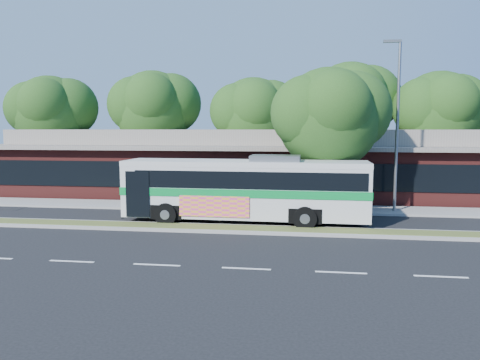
% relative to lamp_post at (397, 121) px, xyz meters
% --- Properties ---
extents(ground, '(120.00, 120.00, 0.00)m').
position_rel_lamp_post_xyz_m(ground, '(-9.56, -6.00, -4.90)').
color(ground, black).
rests_on(ground, ground).
extents(median_strip, '(26.00, 1.10, 0.15)m').
position_rel_lamp_post_xyz_m(median_strip, '(-9.56, -5.40, -4.83)').
color(median_strip, '#495022').
rests_on(median_strip, ground).
extents(sidewalk, '(44.00, 2.60, 0.12)m').
position_rel_lamp_post_xyz_m(sidewalk, '(-9.56, 0.40, -4.84)').
color(sidewalk, gray).
rests_on(sidewalk, ground).
extents(plaza_building, '(33.20, 11.20, 4.45)m').
position_rel_lamp_post_xyz_m(plaza_building, '(-9.56, 6.99, -2.77)').
color(plaza_building, maroon).
rests_on(plaza_building, ground).
extents(lamp_post, '(0.93, 0.18, 9.07)m').
position_rel_lamp_post_xyz_m(lamp_post, '(0.00, 0.00, 0.00)').
color(lamp_post, slate).
rests_on(lamp_post, ground).
extents(tree_bg_a, '(6.47, 5.80, 8.63)m').
position_rel_lamp_post_xyz_m(tree_bg_a, '(-24.15, 9.14, 0.97)').
color(tree_bg_a, black).
rests_on(tree_bg_a, ground).
extents(tree_bg_b, '(6.69, 6.00, 9.00)m').
position_rel_lamp_post_xyz_m(tree_bg_b, '(-16.13, 10.14, 1.24)').
color(tree_bg_b, black).
rests_on(tree_bg_b, ground).
extents(tree_bg_c, '(6.24, 5.60, 8.26)m').
position_rel_lamp_post_xyz_m(tree_bg_c, '(-8.16, 9.13, 0.69)').
color(tree_bg_c, black).
rests_on(tree_bg_c, ground).
extents(tree_bg_d, '(6.91, 6.20, 9.37)m').
position_rel_lamp_post_xyz_m(tree_bg_d, '(-1.12, 10.15, 1.52)').
color(tree_bg_d, black).
rests_on(tree_bg_d, ground).
extents(tree_bg_e, '(6.47, 5.80, 8.50)m').
position_rel_lamp_post_xyz_m(tree_bg_e, '(4.85, 9.14, 0.84)').
color(tree_bg_e, black).
rests_on(tree_bg_e, ground).
extents(transit_bus, '(11.68, 2.89, 3.26)m').
position_rel_lamp_post_xyz_m(transit_bus, '(-7.51, -3.60, -3.09)').
color(transit_bus, silver).
rests_on(transit_bus, ground).
extents(sedan, '(4.76, 2.15, 1.35)m').
position_rel_lamp_post_xyz_m(sedan, '(-18.56, 3.31, -4.23)').
color(sedan, silver).
rests_on(sedan, ground).
extents(sidewalk_tree, '(5.94, 5.33, 7.67)m').
position_rel_lamp_post_xyz_m(sidewalk_tree, '(-3.18, -0.57, 0.23)').
color(sidewalk_tree, black).
rests_on(sidewalk_tree, ground).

